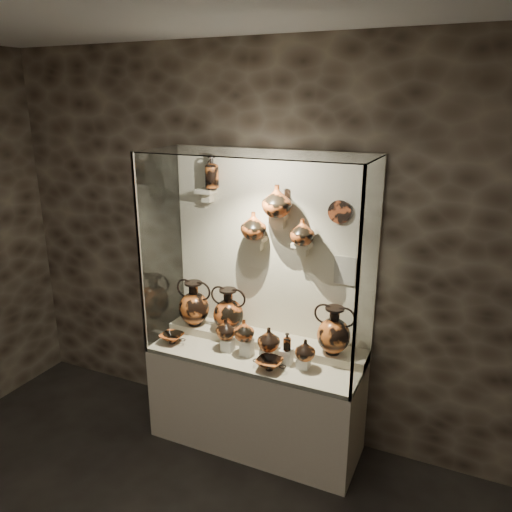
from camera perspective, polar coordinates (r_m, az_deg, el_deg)
The scene contains 36 objects.
wall_back at distance 4.01m, azimuth 1.85°, elevation 0.70°, with size 5.00×0.02×3.20m, color #2E251D.
plinth at distance 4.26m, azimuth -0.05°, elevation -16.12°, with size 1.70×0.60×0.80m, color beige.
front_tier at distance 4.04m, azimuth -0.05°, elevation -11.22°, with size 1.68×0.58×0.03m, color #B8AA8F.
rear_tier at distance 4.17m, azimuth 0.97°, elevation -9.75°, with size 1.70×0.25×0.10m, color #B8AA8F.
back_panel at distance 4.01m, azimuth 1.83°, elevation 0.68°, with size 1.70×0.03×1.60m, color beige.
glass_front at distance 3.48m, azimuth -2.10°, elevation -1.98°, with size 1.70×0.01×1.60m, color white.
glass_left at distance 4.14m, azimuth -10.76°, elevation 0.94°, with size 0.01×0.60×1.60m, color white.
glass_right at distance 3.48m, azimuth 12.71°, elevation -2.39°, with size 0.01×0.60×1.60m, color white.
glass_top at distance 3.56m, azimuth -0.06°, elevation 11.66°, with size 1.70×0.60×0.01m, color white.
frame_post_left at distance 3.92m, azimuth -13.11°, elevation -0.19°, with size 0.02×0.02×1.60m, color gray.
frame_post_right at distance 3.22m, azimuth 11.48°, elevation -3.99°, with size 0.02×0.02×1.60m, color gray.
pedestal_a at distance 4.06m, azimuth -3.22°, elevation -10.09°, with size 0.09×0.09×0.10m, color silver.
pedestal_b at distance 3.99m, azimuth -1.02°, elevation -10.38°, with size 0.09×0.09×0.13m, color silver.
pedestal_c at distance 3.93m, azimuth 1.25°, elevation -11.13°, with size 0.09×0.09×0.09m, color silver.
pedestal_d at distance 3.87m, azimuth 3.47°, elevation -11.39°, with size 0.09×0.09×0.12m, color silver.
pedestal_e at distance 3.84m, azimuth 5.45°, elevation -12.04°, with size 0.09×0.09×0.08m, color silver.
bracket_ul at distance 4.08m, azimuth -5.73°, elevation 7.40°, with size 0.14×0.12×0.04m, color beige.
bracket_ca at distance 3.95m, azimuth 0.08°, elevation 1.96°, with size 0.14×0.12×0.04m, color beige.
bracket_cb at distance 3.82m, azimuth 2.81°, elevation 4.51°, with size 0.10×0.12×0.04m, color beige.
bracket_cc at distance 3.81m, azimuth 5.28°, elevation 1.31°, with size 0.14×0.12×0.04m, color beige.
amphora_left at distance 4.30m, azimuth -7.09°, elevation -5.37°, with size 0.31×0.31×0.39m, color #AC5321, non-canonical shape.
amphora_mid at distance 4.16m, azimuth -3.17°, elevation -6.20°, with size 0.30×0.30×0.38m, color #B24F1F, non-canonical shape.
amphora_right at distance 3.86m, azimuth 8.90°, elevation -8.37°, with size 0.30×0.30×0.38m, color #AC5321, non-canonical shape.
jug_a at distance 4.02m, azimuth -3.46°, elevation -8.27°, with size 0.16×0.16×0.17m, color #AC5321.
jug_b at distance 3.92m, azimuth -1.37°, elevation -8.44°, with size 0.16×0.16×0.17m, color #B24F1F.
jug_c at distance 3.86m, azimuth 1.49°, elevation -9.44°, with size 0.18×0.18×0.18m, color #AC5321.
jug_e at distance 3.77m, azimuth 5.66°, elevation -10.60°, with size 0.15×0.15×0.16m, color #AC5321.
lekythos_small at distance 3.79m, azimuth 3.59°, elevation -9.67°, with size 0.07×0.07×0.16m, color #B24F1F, non-canonical shape.
kylix_left at distance 4.23m, azimuth -9.56°, elevation -9.15°, with size 0.24×0.20×0.10m, color #B24F1F, non-canonical shape.
kylix_right at distance 3.80m, azimuth 1.55°, elevation -12.16°, with size 0.25×0.21×0.10m, color #AC5321, non-canonical shape.
lekythos_tall at distance 4.01m, azimuth -5.06°, elevation 9.68°, with size 0.12×0.12×0.30m, color #AC5321, non-canonical shape.
ovoid_vase_a at distance 3.88m, azimuth -0.29°, elevation 3.53°, with size 0.20×0.20×0.21m, color #B24F1F.
ovoid_vase_b at distance 3.74m, azimuth 2.41°, elevation 6.34°, with size 0.23×0.23×0.24m, color #B24F1F.
ovoid_vase_c at distance 3.74m, azimuth 5.33°, elevation 2.80°, with size 0.19×0.19×0.19m, color #B24F1F.
wall_plate at distance 3.72m, azimuth 9.54°, elevation 4.99°, with size 0.17×0.17×0.02m, color #A0431F.
info_placard at distance 3.83m, azimuth 10.14°, elevation -1.66°, with size 0.17×0.01×0.22m, color beige.
Camera 1 is at (1.48, -1.04, 2.76)m, focal length 35.00 mm.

